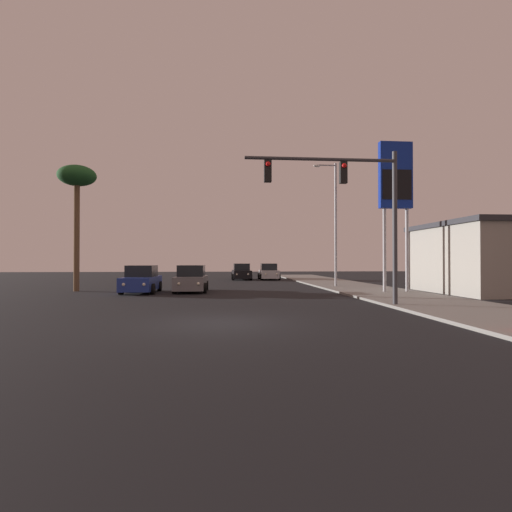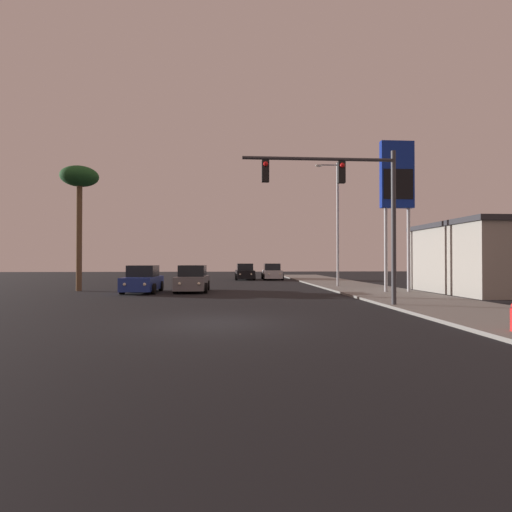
{
  "view_description": "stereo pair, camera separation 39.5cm",
  "coord_description": "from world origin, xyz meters",
  "px_view_note": "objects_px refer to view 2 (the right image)",
  "views": [
    {
      "loc": [
        -0.0,
        -12.61,
        1.96
      ],
      "look_at": [
        1.89,
        9.45,
        2.23
      ],
      "focal_mm": 28.0,
      "sensor_mm": 36.0,
      "label": 1
    },
    {
      "loc": [
        0.39,
        -12.64,
        1.96
      ],
      "look_at": [
        1.89,
        9.45,
        2.23
      ],
      "focal_mm": 28.0,
      "sensor_mm": 36.0,
      "label": 2
    }
  ],
  "objects_px": {
    "traffic_light_mast": "(352,196)",
    "palm_tree_near": "(79,183)",
    "gas_station_sign": "(397,183)",
    "car_black": "(245,272)",
    "car_silver": "(272,272)",
    "street_lamp": "(336,218)",
    "car_grey": "(192,280)",
    "car_blue": "(143,280)"
  },
  "relations": [
    {
      "from": "car_silver",
      "to": "car_black",
      "type": "bearing_deg",
      "value": -1.25
    },
    {
      "from": "car_black",
      "to": "traffic_light_mast",
      "type": "height_order",
      "value": "traffic_light_mast"
    },
    {
      "from": "car_silver",
      "to": "car_blue",
      "type": "relative_size",
      "value": 1.0
    },
    {
      "from": "street_lamp",
      "to": "gas_station_sign",
      "type": "relative_size",
      "value": 1.0
    },
    {
      "from": "car_black",
      "to": "palm_tree_near",
      "type": "height_order",
      "value": "palm_tree_near"
    },
    {
      "from": "car_black",
      "to": "car_grey",
      "type": "bearing_deg",
      "value": 74.6
    },
    {
      "from": "car_silver",
      "to": "car_black",
      "type": "height_order",
      "value": "same"
    },
    {
      "from": "car_black",
      "to": "car_silver",
      "type": "bearing_deg",
      "value": 175.78
    },
    {
      "from": "car_grey",
      "to": "street_lamp",
      "type": "xyz_separation_m",
      "value": [
        10.11,
        3.07,
        4.36
      ]
    },
    {
      "from": "car_grey",
      "to": "car_blue",
      "type": "bearing_deg",
      "value": 10.66
    },
    {
      "from": "car_grey",
      "to": "traffic_light_mast",
      "type": "xyz_separation_m",
      "value": [
        7.45,
        -9.15,
        3.92
      ]
    },
    {
      "from": "car_grey",
      "to": "gas_station_sign",
      "type": "bearing_deg",
      "value": 170.81
    },
    {
      "from": "car_silver",
      "to": "street_lamp",
      "type": "relative_size",
      "value": 0.48
    },
    {
      "from": "gas_station_sign",
      "to": "palm_tree_near",
      "type": "distance_m",
      "value": 20.08
    },
    {
      "from": "car_black",
      "to": "gas_station_sign",
      "type": "bearing_deg",
      "value": 112.99
    },
    {
      "from": "car_blue",
      "to": "traffic_light_mast",
      "type": "xyz_separation_m",
      "value": [
        10.45,
        -8.67,
        3.92
      ]
    },
    {
      "from": "car_grey",
      "to": "gas_station_sign",
      "type": "height_order",
      "value": "gas_station_sign"
    },
    {
      "from": "car_blue",
      "to": "palm_tree_near",
      "type": "height_order",
      "value": "palm_tree_near"
    },
    {
      "from": "car_silver",
      "to": "street_lamp",
      "type": "distance_m",
      "value": 13.93
    },
    {
      "from": "car_blue",
      "to": "gas_station_sign",
      "type": "height_order",
      "value": "gas_station_sign"
    },
    {
      "from": "car_grey",
      "to": "car_blue",
      "type": "relative_size",
      "value": 1.0
    },
    {
      "from": "car_black",
      "to": "palm_tree_near",
      "type": "xyz_separation_m",
      "value": [
        -11.39,
        -14.91,
        6.29
      ]
    },
    {
      "from": "car_grey",
      "to": "car_silver",
      "type": "height_order",
      "value": "same"
    },
    {
      "from": "street_lamp",
      "to": "gas_station_sign",
      "type": "height_order",
      "value": "same"
    },
    {
      "from": "traffic_light_mast",
      "to": "palm_tree_near",
      "type": "height_order",
      "value": "palm_tree_near"
    },
    {
      "from": "car_black",
      "to": "street_lamp",
      "type": "bearing_deg",
      "value": 113.88
    },
    {
      "from": "car_silver",
      "to": "car_blue",
      "type": "bearing_deg",
      "value": 60.51
    },
    {
      "from": "gas_station_sign",
      "to": "street_lamp",
      "type": "bearing_deg",
      "value": 112.33
    },
    {
      "from": "car_grey",
      "to": "traffic_light_mast",
      "type": "height_order",
      "value": "traffic_light_mast"
    },
    {
      "from": "gas_station_sign",
      "to": "car_grey",
      "type": "bearing_deg",
      "value": 169.12
    },
    {
      "from": "street_lamp",
      "to": "palm_tree_near",
      "type": "bearing_deg",
      "value": -173.61
    },
    {
      "from": "street_lamp",
      "to": "gas_station_sign",
      "type": "distance_m",
      "value": 6.07
    },
    {
      "from": "palm_tree_near",
      "to": "traffic_light_mast",
      "type": "bearing_deg",
      "value": -34.58
    },
    {
      "from": "car_silver",
      "to": "car_blue",
      "type": "distance_m",
      "value": 19.07
    },
    {
      "from": "street_lamp",
      "to": "car_silver",
      "type": "bearing_deg",
      "value": 104.46
    },
    {
      "from": "gas_station_sign",
      "to": "palm_tree_near",
      "type": "bearing_deg",
      "value": 170.02
    },
    {
      "from": "street_lamp",
      "to": "traffic_light_mast",
      "type": "bearing_deg",
      "value": -102.29
    },
    {
      "from": "street_lamp",
      "to": "car_black",
      "type": "bearing_deg",
      "value": 115.4
    },
    {
      "from": "car_blue",
      "to": "street_lamp",
      "type": "xyz_separation_m",
      "value": [
        13.11,
        3.54,
        4.36
      ]
    },
    {
      "from": "car_grey",
      "to": "gas_station_sign",
      "type": "xyz_separation_m",
      "value": [
        12.34,
        -2.37,
        5.86
      ]
    },
    {
      "from": "car_silver",
      "to": "traffic_light_mast",
      "type": "distance_m",
      "value": 25.34
    },
    {
      "from": "car_silver",
      "to": "gas_station_sign",
      "type": "bearing_deg",
      "value": 108.34
    }
  ]
}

